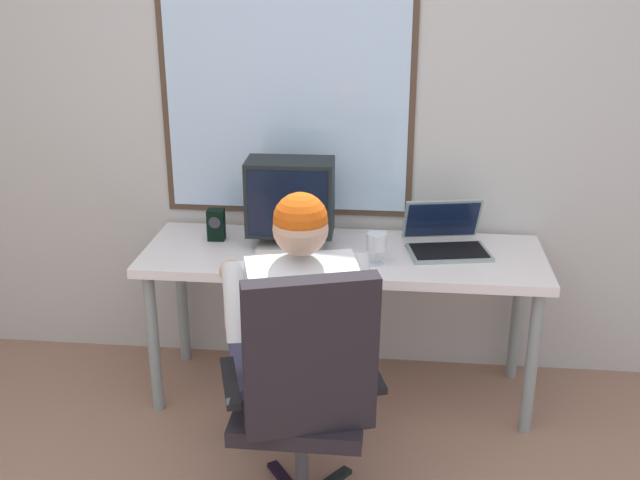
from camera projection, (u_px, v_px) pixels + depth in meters
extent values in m
cube|color=#BABBB4|center=(317.00, 80.00, 3.54)|extent=(5.18, 0.06, 2.85)
cube|color=#4C3828|center=(286.00, 80.00, 3.52)|extent=(1.19, 0.01, 1.28)
cube|color=silver|center=(286.00, 81.00, 3.52)|extent=(1.13, 0.02, 1.22)
cylinder|color=gray|center=(154.00, 343.00, 3.44)|extent=(0.05, 0.05, 0.68)
cylinder|color=gray|center=(532.00, 363.00, 3.28)|extent=(0.05, 0.05, 0.68)
cylinder|color=gray|center=(182.00, 298.00, 3.88)|extent=(0.05, 0.05, 0.68)
cylinder|color=gray|center=(517.00, 314.00, 3.72)|extent=(0.05, 0.05, 0.68)
cube|color=white|center=(343.00, 256.00, 3.45)|extent=(1.79, 0.60, 0.04)
cylinder|color=#3F3F44|center=(302.00, 457.00, 2.87)|extent=(0.05, 0.05, 0.40)
cube|color=black|center=(301.00, 407.00, 2.79)|extent=(0.46, 0.46, 0.06)
cube|color=black|center=(311.00, 358.00, 2.50)|extent=(0.45, 0.22, 0.57)
cube|color=black|center=(369.00, 369.00, 2.79)|extent=(0.14, 0.33, 0.02)
cube|color=black|center=(230.00, 383.00, 2.70)|extent=(0.14, 0.33, 0.02)
cylinder|color=#3B3D5F|center=(333.00, 362.00, 3.04)|extent=(0.27, 0.45, 0.15)
cylinder|color=#3B3D5F|center=(322.00, 384.00, 3.32)|extent=(0.12, 0.12, 0.47)
cube|color=black|center=(320.00, 415.00, 3.44)|extent=(0.17, 0.26, 0.08)
cylinder|color=#3B3D5F|center=(252.00, 370.00, 2.98)|extent=(0.27, 0.45, 0.15)
cylinder|color=#3B3D5F|center=(248.00, 392.00, 3.26)|extent=(0.12, 0.12, 0.47)
cube|color=black|center=(248.00, 423.00, 3.38)|extent=(0.17, 0.26, 0.08)
cube|color=silver|center=(301.00, 331.00, 2.72)|extent=(0.46, 0.43, 0.56)
sphere|color=tan|center=(301.00, 228.00, 2.58)|extent=(0.19, 0.19, 0.19)
sphere|color=#C94F10|center=(300.00, 220.00, 2.57)|extent=(0.19, 0.19, 0.19)
cylinder|color=silver|center=(359.00, 292.00, 2.76)|extent=(0.14, 0.21, 0.29)
cylinder|color=tan|center=(353.00, 315.00, 2.89)|extent=(0.10, 0.12, 0.27)
sphere|color=tan|center=(350.00, 317.00, 2.94)|extent=(0.09, 0.09, 0.09)
cylinder|color=silver|center=(237.00, 302.00, 2.68)|extent=(0.14, 0.21, 0.29)
cylinder|color=tan|center=(234.00, 297.00, 2.83)|extent=(0.10, 0.13, 0.27)
sphere|color=tan|center=(231.00, 271.00, 2.89)|extent=(0.09, 0.09, 0.09)
cube|color=beige|center=(291.00, 243.00, 3.52)|extent=(0.30, 0.24, 0.02)
cylinder|color=beige|center=(291.00, 237.00, 3.51)|extent=(0.04, 0.04, 0.04)
cube|color=black|center=(290.00, 197.00, 3.44)|extent=(0.39, 0.22, 0.34)
cube|color=black|center=(287.00, 204.00, 3.34)|extent=(0.35, 0.02, 0.30)
cube|color=#879A96|center=(449.00, 253.00, 3.41)|extent=(0.39, 0.29, 0.02)
cube|color=black|center=(449.00, 250.00, 3.41)|extent=(0.35, 0.25, 0.00)
cube|color=#879A96|center=(442.00, 219.00, 3.51)|extent=(0.36, 0.16, 0.20)
cube|color=#0F1933|center=(442.00, 220.00, 3.51)|extent=(0.34, 0.14, 0.18)
cylinder|color=silver|center=(376.00, 264.00, 3.30)|extent=(0.07, 0.07, 0.00)
cylinder|color=silver|center=(376.00, 256.00, 3.29)|extent=(0.01, 0.01, 0.07)
cylinder|color=silver|center=(377.00, 241.00, 3.27)|extent=(0.09, 0.09, 0.07)
cylinder|color=#5A050F|center=(377.00, 245.00, 3.27)|extent=(0.08, 0.08, 0.04)
cube|color=black|center=(216.00, 225.00, 3.56)|extent=(0.08, 0.06, 0.15)
cylinder|color=#333338|center=(214.00, 223.00, 3.52)|extent=(0.05, 0.01, 0.05)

